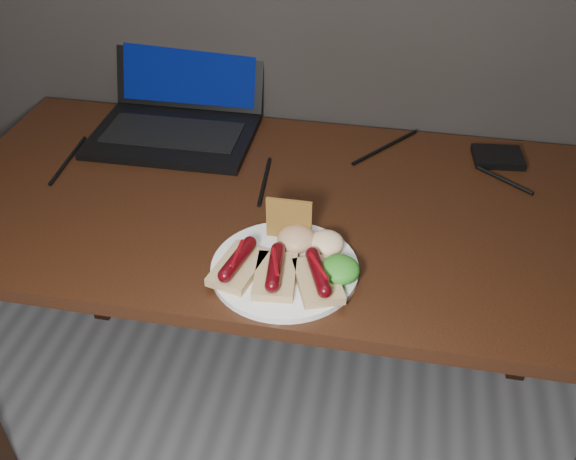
# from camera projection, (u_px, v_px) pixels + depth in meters

# --- Properties ---
(desk) EXTENTS (1.40, 0.70, 0.75)m
(desk) POSITION_uv_depth(u_px,v_px,m) (278.00, 235.00, 1.37)
(desk) COLOR #33190C
(desk) RESTS_ON ground
(laptop) EXTENTS (0.38, 0.35, 0.25)m
(laptop) POSITION_uv_depth(u_px,v_px,m) (179.00, 108.00, 1.53)
(laptop) COLOR black
(laptop) RESTS_ON desk
(hard_drive) EXTENTS (0.12, 0.10, 0.02)m
(hard_drive) POSITION_uv_depth(u_px,v_px,m) (498.00, 157.00, 1.44)
(hard_drive) COLOR black
(hard_drive) RESTS_ON desk
(desk_cables) EXTENTS (1.02, 0.38, 0.01)m
(desk_cables) POSITION_uv_depth(u_px,v_px,m) (292.00, 165.00, 1.42)
(desk_cables) COLOR black
(desk_cables) RESTS_ON desk
(plate) EXTENTS (0.29, 0.29, 0.01)m
(plate) POSITION_uv_depth(u_px,v_px,m) (285.00, 268.00, 1.14)
(plate) COLOR white
(plate) RESTS_ON desk
(bread_sausage_left) EXTENTS (0.09, 0.13, 0.04)m
(bread_sausage_left) POSITION_uv_depth(u_px,v_px,m) (238.00, 264.00, 1.12)
(bread_sausage_left) COLOR tan
(bread_sausage_left) RESTS_ON plate
(bread_sausage_center) EXTENTS (0.08, 0.12, 0.04)m
(bread_sausage_center) POSITION_uv_depth(u_px,v_px,m) (275.00, 272.00, 1.10)
(bread_sausage_center) COLOR tan
(bread_sausage_center) RESTS_ON plate
(bread_sausage_right) EXTENTS (0.11, 0.13, 0.04)m
(bread_sausage_right) POSITION_uv_depth(u_px,v_px,m) (318.00, 277.00, 1.09)
(bread_sausage_right) COLOR tan
(bread_sausage_right) RESTS_ON plate
(crispbread) EXTENTS (0.09, 0.01, 0.08)m
(crispbread) POSITION_uv_depth(u_px,v_px,m) (289.00, 219.00, 1.18)
(crispbread) COLOR olive
(crispbread) RESTS_ON plate
(salad_greens) EXTENTS (0.07, 0.07, 0.04)m
(salad_greens) POSITION_uv_depth(u_px,v_px,m) (340.00, 270.00, 1.10)
(salad_greens) COLOR #1A6313
(salad_greens) RESTS_ON plate
(salsa_mound) EXTENTS (0.07, 0.07, 0.04)m
(salsa_mound) POSITION_uv_depth(u_px,v_px,m) (297.00, 239.00, 1.17)
(salsa_mound) COLOR maroon
(salsa_mound) RESTS_ON plate
(coleslaw_mound) EXTENTS (0.06, 0.06, 0.04)m
(coleslaw_mound) POSITION_uv_depth(u_px,v_px,m) (326.00, 243.00, 1.16)
(coleslaw_mound) COLOR silver
(coleslaw_mound) RESTS_ON plate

